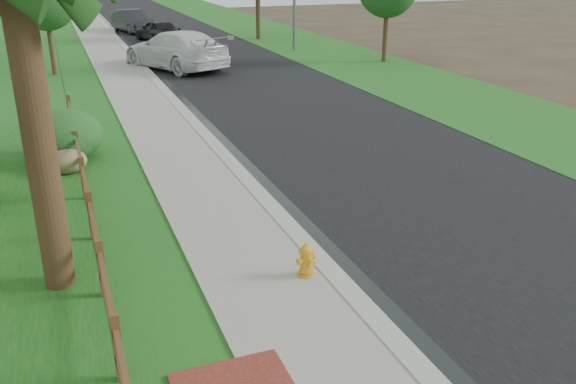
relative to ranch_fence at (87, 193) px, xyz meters
name	(u,v)px	position (x,y,z in m)	size (l,w,h in m)	color
ground	(364,342)	(3.60, -6.40, -0.62)	(120.00, 120.00, 0.00)	#34281C
road	(184,41)	(8.20, 28.60, -0.61)	(8.00, 90.00, 0.02)	black
curb	(121,43)	(4.00, 28.60, -0.56)	(0.40, 90.00, 0.12)	gray
wet_gutter	(126,43)	(4.35, 28.60, -0.60)	(0.50, 90.00, 0.00)	black
sidewalk	(100,44)	(2.70, 28.60, -0.57)	(2.20, 90.00, 0.10)	gray
grass_strip	(70,46)	(0.80, 28.60, -0.59)	(1.60, 90.00, 0.06)	#164F17
verge_far	(280,36)	(15.10, 28.60, -0.60)	(6.00, 90.00, 0.04)	#164F17
ranch_fence	(87,193)	(0.00, 0.00, 0.00)	(0.12, 16.92, 1.10)	#502C1A
fire_hydrant	(306,261)	(3.50, -4.29, -0.22)	(0.42, 0.34, 0.64)	orange
white_suv	(176,50)	(5.60, 18.13, 0.36)	(2.69, 6.61, 1.92)	silver
dark_car_mid	(158,30)	(6.51, 28.92, 0.12)	(1.69, 4.21, 1.43)	black
dark_car_far	(132,21)	(5.60, 34.57, 0.21)	(1.71, 4.89, 1.61)	black
boulder	(68,162)	(-0.30, 3.34, -0.28)	(1.02, 0.77, 0.68)	brown
shrub_c	(64,139)	(-0.30, 4.37, 0.07)	(1.89, 1.89, 1.37)	#18441B
shrub_d	(64,136)	(-0.30, 4.54, 0.13)	(2.18, 2.18, 1.49)	#18441B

